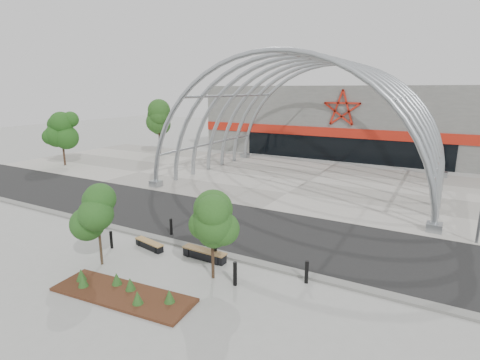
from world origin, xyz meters
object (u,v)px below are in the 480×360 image
(street_tree_1, at_px, (212,216))
(bench_0, at_px, (149,245))
(bench_1, at_px, (204,255))
(bollard_2, at_px, (215,250))
(street_tree_0, at_px, (97,211))

(street_tree_1, distance_m, bench_0, 5.13)
(street_tree_1, height_order, bench_0, street_tree_1)
(bench_1, height_order, bollard_2, bollard_2)
(street_tree_0, xyz_separation_m, bench_0, (0.67, 2.33, -2.32))
(street_tree_0, distance_m, bollard_2, 5.45)
(bench_1, bearing_deg, street_tree_0, -144.30)
(street_tree_0, bearing_deg, bench_0, 73.87)
(street_tree_0, xyz_separation_m, bollard_2, (4.23, 2.82, -1.98))
(bollard_2, bearing_deg, street_tree_0, -146.32)
(street_tree_1, relative_size, bench_1, 1.68)
(street_tree_0, distance_m, bench_1, 5.12)
(street_tree_1, bearing_deg, bench_1, 135.89)
(street_tree_0, height_order, street_tree_1, street_tree_1)
(street_tree_1, height_order, bench_1, street_tree_1)
(street_tree_1, xyz_separation_m, bench_1, (-1.31, 1.27, -2.49))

